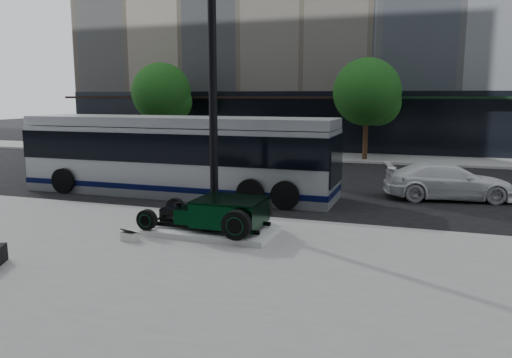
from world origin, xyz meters
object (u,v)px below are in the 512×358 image
(white_sedan, at_px, (448,181))
(hot_rod, at_px, (222,212))
(lamppost, at_px, (213,94))
(transit_bus, at_px, (178,155))

(white_sedan, bearing_deg, hot_rod, 130.93)
(lamppost, bearing_deg, transit_bus, 129.86)
(lamppost, xyz_separation_m, white_sedan, (6.60, 5.92, -3.10))
(hot_rod, height_order, white_sedan, white_sedan)
(white_sedan, bearing_deg, transit_bus, 92.11)
(lamppost, distance_m, transit_bus, 5.35)
(hot_rod, height_order, lamppost, lamppost)
(hot_rod, distance_m, lamppost, 3.45)
(lamppost, height_order, transit_bus, lamppost)
(hot_rod, xyz_separation_m, transit_bus, (-3.92, 5.09, 0.79))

